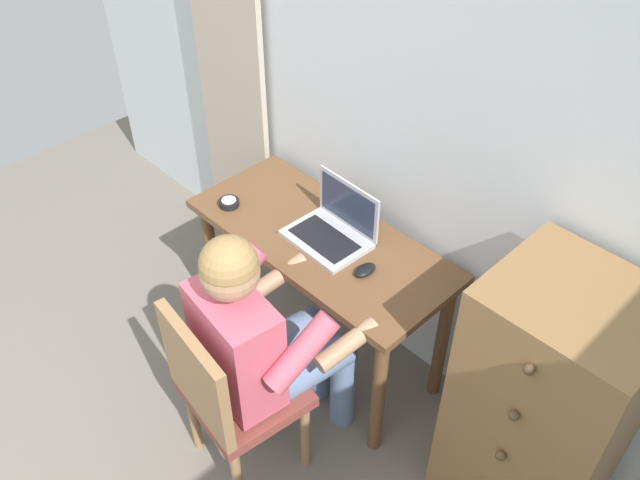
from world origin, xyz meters
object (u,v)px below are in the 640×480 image
object	(u,v)px
desk	(320,257)
laptop	(334,227)
chair	(228,391)
person_seated	(265,336)
desk_clock	(229,203)
dresser	(542,410)
computer_mouse	(365,270)

from	to	relation	value
desk	laptop	bearing A→B (deg)	42.25
chair	person_seated	size ratio (longest dim) A/B	0.73
chair	desk_clock	bearing A→B (deg)	139.74
dresser	desk	bearing A→B (deg)	-178.22
desk	computer_mouse	world-z (taller)	computer_mouse
desk	person_seated	xyz separation A→B (m)	(0.22, -0.50, 0.07)
desk	desk_clock	distance (m)	0.48
dresser	person_seated	size ratio (longest dim) A/B	0.95
computer_mouse	desk_clock	xyz separation A→B (m)	(-0.72, -0.11, -0.00)
chair	laptop	bearing A→B (deg)	102.45
desk	desk_clock	xyz separation A→B (m)	(-0.43, -0.14, 0.14)
dresser	person_seated	xyz separation A→B (m)	(-0.86, -0.53, 0.11)
person_seated	laptop	size ratio (longest dim) A/B	3.43
person_seated	desk_clock	size ratio (longest dim) A/B	13.31
desk	laptop	size ratio (longest dim) A/B	3.42
person_seated	desk	bearing A→B (deg)	113.79
computer_mouse	desk_clock	bearing A→B (deg)	-169.30
dresser	computer_mouse	world-z (taller)	dresser
desk_clock	chair	bearing A→B (deg)	-40.26
dresser	desk_clock	bearing A→B (deg)	-173.30
dresser	person_seated	distance (m)	1.02
desk	dresser	bearing A→B (deg)	1.78
desk	person_seated	distance (m)	0.55
desk	chair	world-z (taller)	chair
dresser	person_seated	bearing A→B (deg)	-148.34
desk	laptop	world-z (taller)	laptop
chair	computer_mouse	world-z (taller)	chair
person_seated	laptop	xyz separation A→B (m)	(-0.18, 0.53, 0.11)
chair	desk_clock	world-z (taller)	chair
desk	dresser	xyz separation A→B (m)	(1.08, 0.03, -0.04)
person_seated	computer_mouse	bearing A→B (deg)	82.07
dresser	desk_clock	world-z (taller)	dresser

